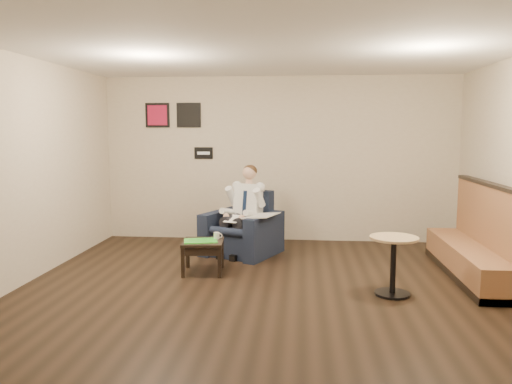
# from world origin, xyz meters

# --- Properties ---
(ground) EXTENTS (6.00, 6.00, 0.00)m
(ground) POSITION_xyz_m (0.00, 0.00, 0.00)
(ground) COLOR black
(ground) RESTS_ON ground
(wall_back) EXTENTS (6.00, 0.02, 2.80)m
(wall_back) POSITION_xyz_m (0.00, 3.00, 1.40)
(wall_back) COLOR beige
(wall_back) RESTS_ON ground
(wall_front) EXTENTS (6.00, 0.02, 2.80)m
(wall_front) POSITION_xyz_m (0.00, -3.00, 1.40)
(wall_front) COLOR beige
(wall_front) RESTS_ON ground
(wall_left) EXTENTS (0.02, 6.00, 2.80)m
(wall_left) POSITION_xyz_m (-3.00, 0.00, 1.40)
(wall_left) COLOR beige
(wall_left) RESTS_ON ground
(ceiling) EXTENTS (6.00, 6.00, 0.02)m
(ceiling) POSITION_xyz_m (0.00, 0.00, 2.80)
(ceiling) COLOR white
(ceiling) RESTS_ON wall_back
(seating_sign) EXTENTS (0.32, 0.02, 0.20)m
(seating_sign) POSITION_xyz_m (-1.30, 2.98, 1.50)
(seating_sign) COLOR black
(seating_sign) RESTS_ON wall_back
(art_print_left) EXTENTS (0.42, 0.03, 0.42)m
(art_print_left) POSITION_xyz_m (-2.10, 2.98, 2.15)
(art_print_left) COLOR #B8163D
(art_print_left) RESTS_ON wall_back
(art_print_right) EXTENTS (0.42, 0.03, 0.42)m
(art_print_right) POSITION_xyz_m (-1.55, 2.98, 2.15)
(art_print_right) COLOR black
(art_print_right) RESTS_ON wall_back
(armchair) EXTENTS (1.29, 1.29, 0.95)m
(armchair) POSITION_xyz_m (-0.51, 1.92, 0.47)
(armchair) COLOR black
(armchair) RESTS_ON ground
(seated_man) EXTENTS (0.94, 1.10, 1.30)m
(seated_man) POSITION_xyz_m (-0.56, 1.81, 0.65)
(seated_man) COLOR silver
(seated_man) RESTS_ON armchair
(lap_papers) EXTENTS (0.31, 0.36, 0.01)m
(lap_papers) POSITION_xyz_m (-0.60, 1.72, 0.58)
(lap_papers) COLOR white
(lap_papers) RESTS_ON seated_man
(newspaper) EXTENTS (0.57, 0.63, 0.01)m
(newspaper) POSITION_xyz_m (-0.19, 1.67, 0.65)
(newspaper) COLOR silver
(newspaper) RESTS_ON armchair
(side_table) EXTENTS (0.58, 0.58, 0.43)m
(side_table) POSITION_xyz_m (-0.90, 0.86, 0.22)
(side_table) COLOR black
(side_table) RESTS_ON ground
(green_folder) EXTENTS (0.49, 0.40, 0.01)m
(green_folder) POSITION_xyz_m (-0.93, 0.84, 0.44)
(green_folder) COLOR green
(green_folder) RESTS_ON side_table
(coffee_mug) EXTENTS (0.09, 0.09, 0.09)m
(coffee_mug) POSITION_xyz_m (-0.74, 0.99, 0.48)
(coffee_mug) COLOR white
(coffee_mug) RESTS_ON side_table
(smartphone) EXTENTS (0.14, 0.08, 0.01)m
(smartphone) POSITION_xyz_m (-0.87, 1.02, 0.44)
(smartphone) COLOR black
(smartphone) RESTS_ON side_table
(banquette) EXTENTS (0.56, 2.35, 1.20)m
(banquette) POSITION_xyz_m (2.59, 1.02, 0.60)
(banquette) COLOR brown
(banquette) RESTS_ON ground
(cafe_table) EXTENTS (0.67, 0.67, 0.68)m
(cafe_table) POSITION_xyz_m (1.45, 0.16, 0.34)
(cafe_table) COLOR tan
(cafe_table) RESTS_ON ground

